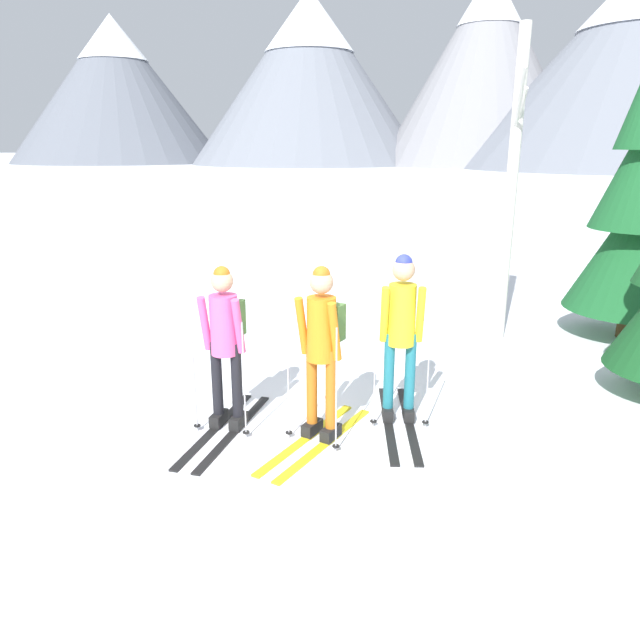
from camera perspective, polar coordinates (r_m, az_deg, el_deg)
ground_plane at (r=6.41m, az=-1.38°, el=-9.73°), size 400.00×400.00×0.00m
skier_in_pink at (r=6.03m, az=-9.05°, el=-1.85°), size 0.63×1.77×1.70m
skier_in_orange at (r=5.72m, az=0.19°, el=-2.31°), size 1.04×1.67×1.75m
skier_in_yellow at (r=6.15m, az=7.79°, el=-1.13°), size 0.61×1.80×1.79m
birch_tree_tall at (r=9.04m, az=17.86°, el=12.18°), size 0.27×1.38×4.39m
mountain_ridge_distant at (r=87.80m, az=7.67°, el=22.46°), size 109.56×55.86×24.87m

